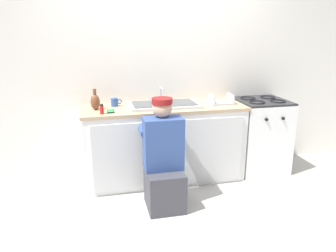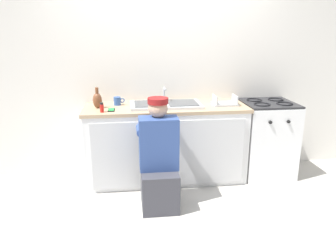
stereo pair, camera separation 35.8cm
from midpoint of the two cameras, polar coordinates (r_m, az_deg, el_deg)
name	(u,v)px [view 2 (the right image)]	position (r m, az deg, el deg)	size (l,w,h in m)	color
ground_plane	(169,189)	(3.76, 2.97, -10.95)	(12.00, 12.00, 0.00)	beige
back_wall	(162,71)	(4.00, 1.62, 9.61)	(6.00, 0.10, 2.50)	silver
counter_cabinet	(166,145)	(3.85, 2.32, -3.32)	(1.81, 0.62, 0.85)	white
countertop	(166,108)	(3.73, 2.38, 3.18)	(1.85, 0.62, 0.04)	tan
sink_double_basin	(166,104)	(3.72, 2.38, 3.75)	(0.80, 0.44, 0.19)	silver
stove_range	(266,138)	(4.22, 19.03, -2.05)	(0.60, 0.62, 0.92)	white
plumber_person	(159,163)	(3.25, 1.59, -6.53)	(0.42, 0.61, 1.10)	#3F3F47
vase_decorative	(97,100)	(3.66, -9.48, 4.45)	(0.10, 0.10, 0.23)	brown
coffee_mug	(118,101)	(3.78, -6.12, 4.32)	(0.13, 0.08, 0.09)	#335699
cell_phone	(111,110)	(3.55, -7.02, 2.78)	(0.07, 0.14, 0.01)	black
dish_rack_tray	(225,103)	(3.88, 12.48, 3.96)	(0.28, 0.22, 0.11)	#B2B7BC
spice_bottle_red	(102,108)	(3.47, -8.58, 3.16)	(0.04, 0.04, 0.10)	red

